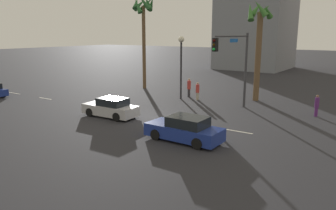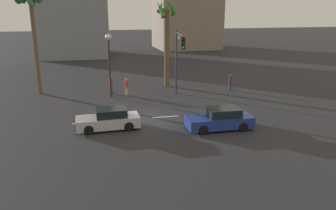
% 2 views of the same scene
% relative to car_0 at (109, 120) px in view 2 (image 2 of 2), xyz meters
% --- Properties ---
extents(ground_plane, '(220.00, 220.00, 0.00)m').
position_rel_car_0_xyz_m(ground_plane, '(2.88, 1.65, -0.66)').
color(ground_plane, '#28282D').
extents(lane_stripe_2, '(2.38, 0.14, 0.01)m').
position_rel_car_0_xyz_m(lane_stripe_2, '(-1.35, 1.65, -0.66)').
color(lane_stripe_2, silver).
rests_on(lane_stripe_2, ground_plane).
extents(lane_stripe_3, '(2.12, 0.14, 0.01)m').
position_rel_car_0_xyz_m(lane_stripe_3, '(4.42, 1.65, -0.66)').
color(lane_stripe_3, silver).
rests_on(lane_stripe_3, ground_plane).
extents(lane_stripe_4, '(2.15, 0.14, 0.01)m').
position_rel_car_0_xyz_m(lane_stripe_4, '(9.29, 1.65, -0.66)').
color(lane_stripe_4, silver).
rests_on(lane_stripe_4, ground_plane).
extents(car_0, '(4.32, 1.91, 1.44)m').
position_rel_car_0_xyz_m(car_0, '(0.00, 0.00, 0.00)').
color(car_0, '#B7B7BC').
rests_on(car_0, ground_plane).
extents(car_2, '(4.59, 2.02, 1.47)m').
position_rel_car_0_xyz_m(car_2, '(7.49, -1.81, 0.01)').
color(car_2, navy).
rests_on(car_2, ground_plane).
extents(traffic_signal, '(0.94, 4.92, 6.15)m').
position_rel_car_0_xyz_m(traffic_signal, '(6.88, 6.98, 3.51)').
color(traffic_signal, '#38383D').
rests_on(traffic_signal, ground_plane).
extents(streetlamp, '(0.56, 0.56, 5.85)m').
position_rel_car_0_xyz_m(streetlamp, '(0.81, 8.72, 3.46)').
color(streetlamp, '#2D2D33').
rests_on(streetlamp, ground_plane).
extents(pedestrian_0, '(0.45, 0.45, 1.66)m').
position_rel_car_0_xyz_m(pedestrian_0, '(2.36, 9.16, 0.21)').
color(pedestrian_0, '#B2A58C').
rests_on(pedestrian_0, ground_plane).
extents(pedestrian_1, '(0.43, 0.43, 1.64)m').
position_rel_car_0_xyz_m(pedestrian_1, '(12.80, 8.56, 0.20)').
color(pedestrian_1, '#59266B').
rests_on(pedestrian_1, ground_plane).
extents(pedestrian_2, '(0.48, 0.48, 1.81)m').
position_rel_car_0_xyz_m(pedestrian_2, '(0.94, 10.03, 0.29)').
color(pedestrian_2, '#333338').
rests_on(pedestrian_2, ground_plane).
extents(palm_tree_0, '(2.80, 2.70, 10.09)m').
position_rel_car_0_xyz_m(palm_tree_0, '(-5.84, 11.75, 7.27)').
color(palm_tree_0, brown).
rests_on(palm_tree_0, ground_plane).
extents(palm_tree_1, '(2.40, 2.27, 8.99)m').
position_rel_car_0_xyz_m(palm_tree_1, '(6.95, 11.86, 5.38)').
color(palm_tree_1, brown).
rests_on(palm_tree_1, ground_plane).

